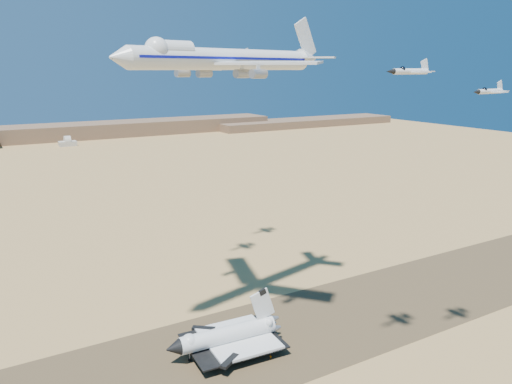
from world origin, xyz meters
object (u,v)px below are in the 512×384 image
chase_jet_e (208,68)px  crew_b (261,353)px  chase_jet_b (489,91)px  crew_c (271,357)px  chase_jet_a (410,71)px  chase_jet_f (236,55)px  carrier_747 (221,59)px  crew_a (251,352)px  shuttle (227,337)px

chase_jet_e → crew_b: bearing=-113.2°
chase_jet_b → crew_c: bearing=139.9°
chase_jet_a → chase_jet_f: (9.28, 107.09, 6.35)m
carrier_747 → chase_jet_f: size_ratio=4.99×
crew_a → chase_jet_a: size_ratio=0.13×
crew_b → chase_jet_b: chase_jet_b is taller
chase_jet_a → crew_b: bearing=126.8°
shuttle → chase_jet_b: chase_jet_b is taller
chase_jet_a → chase_jet_e: (-11.11, 92.28, 0.84)m
crew_a → crew_c: crew_a is taller
crew_a → crew_c: 6.33m
crew_b → chase_jet_b: bearing=-125.7°
crew_a → chase_jet_e: 106.33m
crew_b → chase_jet_e: size_ratio=0.11×
chase_jet_e → chase_jet_f: (20.39, 14.81, 5.52)m
chase_jet_f → chase_jet_e: bearing=-154.0°
crew_a → crew_b: crew_a is taller
chase_jet_e → crew_c: bearing=-111.5°
crew_c → chase_jet_f: size_ratio=0.11×
carrier_747 → crew_a: size_ratio=41.44×
crew_a → chase_jet_b: bearing=-138.4°
crew_b → crew_c: 3.48m
carrier_747 → chase_jet_e: (15.18, 42.67, -2.60)m
crew_b → chase_jet_a: size_ratio=0.11×
carrier_747 → chase_jet_f: bearing=45.0°
shuttle → chase_jet_a: (32.69, -35.77, 79.79)m
crew_a → chase_jet_f: (36.68, 77.18, 90.09)m
crew_b → crew_c: (1.43, -3.18, 0.02)m
carrier_747 → crew_a: bearing=-106.5°
chase_jet_a → chase_jet_b: chase_jet_a is taller
crew_b → shuttle: bearing=44.9°
shuttle → crew_c: size_ratio=21.87×
carrier_747 → crew_a: (-1.12, -19.69, -87.17)m
crew_c → chase_jet_a: bearing=175.1°
carrier_747 → shuttle: bearing=-128.1°
crew_a → chase_jet_b: 100.12m
shuttle → chase_jet_a: bearing=-44.3°
crew_c → crew_b: bearing=-24.1°
crew_b → crew_c: crew_c is taller
shuttle → carrier_747: bearing=68.5°
carrier_747 → chase_jet_e: size_ratio=5.01×
shuttle → crew_a: shuttle is taller
chase_jet_b → shuttle: bearing=136.6°
carrier_747 → chase_jet_e: carrier_747 is taller
crew_b → crew_a: bearing=53.3°
chase_jet_e → chase_jet_b: bearing=-81.8°
shuttle → crew_b: shuttle is taller
chase_jet_a → crew_a: bearing=127.7°
carrier_747 → chase_jet_a: carrier_747 is taller
crew_b → chase_jet_e: bearing=-12.7°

